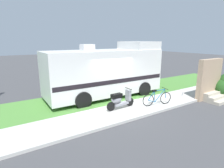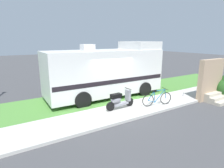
{
  "view_description": "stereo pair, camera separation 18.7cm",
  "coord_description": "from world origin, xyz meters",
  "px_view_note": "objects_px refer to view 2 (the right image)",
  "views": [
    {
      "loc": [
        -5.43,
        -7.97,
        3.48
      ],
      "look_at": [
        -0.08,
        0.3,
        1.1
      ],
      "focal_mm": 29.44,
      "sensor_mm": 36.0,
      "label": 1
    },
    {
      "loc": [
        -5.27,
        -8.07,
        3.48
      ],
      "look_at": [
        -0.08,
        0.3,
        1.1
      ],
      "focal_mm": 29.44,
      "sensor_mm": 36.0,
      "label": 2
    }
  ],
  "objects_px": {
    "scooter": "(119,100)",
    "bottle_spare": "(199,89)",
    "bicycle": "(157,99)",
    "pickup_truck_near": "(95,69)",
    "pickup_truck_far": "(103,64)",
    "motorhome_rv": "(106,71)",
    "bottle_green": "(183,95)"
  },
  "relations": [
    {
      "from": "pickup_truck_far",
      "to": "bottle_green",
      "type": "xyz_separation_m",
      "value": [
        -0.14,
        -10.36,
        -0.73
      ]
    },
    {
      "from": "motorhome_rv",
      "to": "bottle_spare",
      "type": "distance_m",
      "value": 6.48
    },
    {
      "from": "pickup_truck_near",
      "to": "bottle_green",
      "type": "xyz_separation_m",
      "value": [
        2.21,
        -7.57,
        -0.74
      ]
    },
    {
      "from": "scooter",
      "to": "bottle_spare",
      "type": "bearing_deg",
      "value": -1.1
    },
    {
      "from": "pickup_truck_far",
      "to": "bottle_spare",
      "type": "xyz_separation_m",
      "value": [
        1.8,
        -10.16,
        -0.72
      ]
    },
    {
      "from": "pickup_truck_far",
      "to": "bottle_green",
      "type": "distance_m",
      "value": 10.38
    },
    {
      "from": "pickup_truck_far",
      "to": "bottle_spare",
      "type": "distance_m",
      "value": 10.34
    },
    {
      "from": "bottle_spare",
      "to": "pickup_truck_near",
      "type": "bearing_deg",
      "value": 119.39
    },
    {
      "from": "scooter",
      "to": "pickup_truck_far",
      "type": "xyz_separation_m",
      "value": [
        4.65,
        10.03,
        0.37
      ]
    },
    {
      "from": "bottle_green",
      "to": "motorhome_rv",
      "type": "bearing_deg",
      "value": 143.68
    },
    {
      "from": "motorhome_rv",
      "to": "pickup_truck_near",
      "type": "distance_m",
      "value": 5.06
    },
    {
      "from": "motorhome_rv",
      "to": "bottle_green",
      "type": "height_order",
      "value": "motorhome_rv"
    },
    {
      "from": "pickup_truck_far",
      "to": "bottle_green",
      "type": "height_order",
      "value": "pickup_truck_far"
    },
    {
      "from": "bicycle",
      "to": "scooter",
      "type": "bearing_deg",
      "value": 161.59
    },
    {
      "from": "motorhome_rv",
      "to": "scooter",
      "type": "relative_size",
      "value": 4.34
    },
    {
      "from": "bottle_spare",
      "to": "bicycle",
      "type": "bearing_deg",
      "value": -173.38
    },
    {
      "from": "scooter",
      "to": "bottle_spare",
      "type": "height_order",
      "value": "scooter"
    },
    {
      "from": "pickup_truck_far",
      "to": "bicycle",
      "type": "bearing_deg",
      "value": -104.23
    },
    {
      "from": "scooter",
      "to": "pickup_truck_far",
      "type": "bearing_deg",
      "value": 65.13
    },
    {
      "from": "motorhome_rv",
      "to": "pickup_truck_far",
      "type": "bearing_deg",
      "value": 62.27
    },
    {
      "from": "bottle_green",
      "to": "bottle_spare",
      "type": "height_order",
      "value": "bottle_spare"
    },
    {
      "from": "bicycle",
      "to": "pickup_truck_near",
      "type": "distance_m",
      "value": 7.91
    },
    {
      "from": "scooter",
      "to": "pickup_truck_far",
      "type": "height_order",
      "value": "pickup_truck_far"
    },
    {
      "from": "pickup_truck_near",
      "to": "pickup_truck_far",
      "type": "distance_m",
      "value": 3.65
    },
    {
      "from": "bicycle",
      "to": "pickup_truck_far",
      "type": "distance_m",
      "value": 11.03
    },
    {
      "from": "bottle_spare",
      "to": "pickup_truck_far",
      "type": "bearing_deg",
      "value": 100.03
    },
    {
      "from": "scooter",
      "to": "motorhome_rv",
      "type": "bearing_deg",
      "value": 74.6
    },
    {
      "from": "bottle_spare",
      "to": "motorhome_rv",
      "type": "bearing_deg",
      "value": 155.61
    },
    {
      "from": "motorhome_rv",
      "to": "bottle_green",
      "type": "relative_size",
      "value": 31.59
    },
    {
      "from": "motorhome_rv",
      "to": "bicycle",
      "type": "relative_size",
      "value": 4.26
    },
    {
      "from": "bicycle",
      "to": "motorhome_rv",
      "type": "bearing_deg",
      "value": 111.86
    },
    {
      "from": "pickup_truck_near",
      "to": "pickup_truck_far",
      "type": "xyz_separation_m",
      "value": [
        2.35,
        2.79,
        -0.0
      ]
    }
  ]
}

